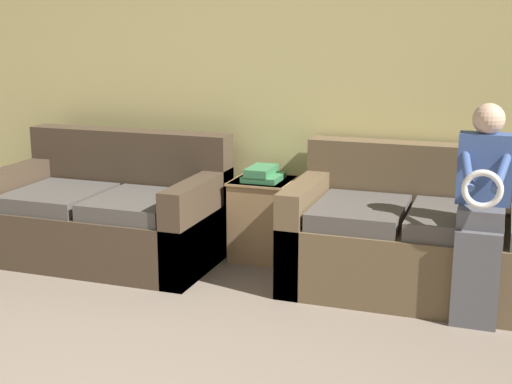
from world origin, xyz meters
name	(u,v)px	position (x,y,z in m)	size (l,w,h in m)	color
wall_back	(286,79)	(0.00, 3.21, 1.27)	(7.15, 0.06, 2.55)	#DBCC7F
couch_main	(456,243)	(1.29, 2.70, 0.32)	(2.09, 0.96, 0.89)	brown
couch_side	(110,215)	(-1.13, 2.58, 0.31)	(1.61, 0.93, 0.89)	#473828
child_left_seated	(482,204)	(1.44, 2.30, 0.69)	(0.30, 0.38, 1.24)	#56565B
side_shelf	(263,218)	(-0.08, 2.94, 0.30)	(0.42, 0.44, 0.58)	#9E7A51
book_stack	(262,174)	(-0.08, 2.92, 0.62)	(0.25, 0.30, 0.10)	#3D8451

